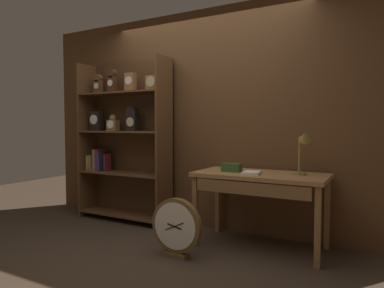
{
  "coord_description": "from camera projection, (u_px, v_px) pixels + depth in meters",
  "views": [
    {
      "loc": [
        1.9,
        -2.49,
        1.22
      ],
      "look_at": [
        0.1,
        0.75,
        1.03
      ],
      "focal_mm": 32.68,
      "sensor_mm": 36.0,
      "label": 1
    }
  ],
  "objects": [
    {
      "name": "open_repair_manual",
      "position": [
        252.0,
        173.0,
        3.41
      ],
      "size": [
        0.19,
        0.24,
        0.02
      ],
      "primitive_type": "cube",
      "rotation": [
        0.0,
        0.0,
        0.14
      ],
      "color": "silver",
      "rests_on": "workbench"
    },
    {
      "name": "desk_lamp",
      "position": [
        303.0,
        146.0,
        3.32
      ],
      "size": [
        0.2,
        0.2,
        0.44
      ],
      "color": "olive",
      "rests_on": "workbench"
    },
    {
      "name": "workbench",
      "position": [
        260.0,
        182.0,
        3.47
      ],
      "size": [
        1.29,
        0.64,
        0.75
      ],
      "color": "#9E6B3D",
      "rests_on": "ground"
    },
    {
      "name": "bookshelf",
      "position": [
        123.0,
        140.0,
        4.53
      ],
      "size": [
        1.28,
        0.36,
        2.05
      ],
      "color": "brown",
      "rests_on": "ground"
    },
    {
      "name": "ground_plane",
      "position": [
        143.0,
        261.0,
        3.16
      ],
      "size": [
        10.0,
        10.0,
        0.0
      ],
      "primitive_type": "plane",
      "color": "#3D2D21"
    },
    {
      "name": "back_wood_panel",
      "position": [
        205.0,
        119.0,
        4.19
      ],
      "size": [
        4.8,
        0.05,
        2.6
      ],
      "primitive_type": "cube",
      "color": "brown",
      "rests_on": "ground"
    },
    {
      "name": "round_clock_large",
      "position": [
        176.0,
        227.0,
        3.24
      ],
      "size": [
        0.51,
        0.11,
        0.55
      ],
      "color": "brown",
      "rests_on": "ground"
    },
    {
      "name": "toolbox_small",
      "position": [
        232.0,
        168.0,
        3.59
      ],
      "size": [
        0.19,
        0.11,
        0.09
      ],
      "primitive_type": "cube",
      "color": "#2D5123",
      "rests_on": "workbench"
    }
  ]
}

